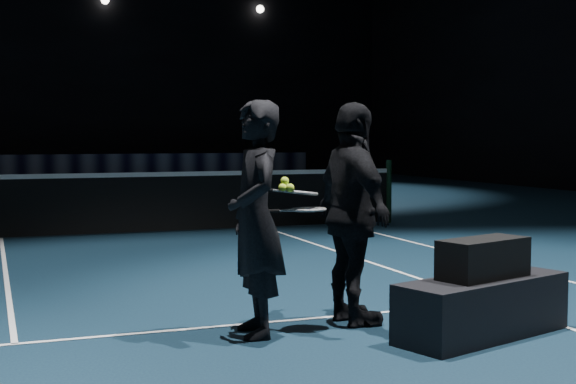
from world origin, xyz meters
The scene contains 13 objects.
floor centered at (0.00, 0.00, 0.00)m, with size 36.00×36.00×0.00m, color black.
court_lines centered at (0.00, 0.00, 0.00)m, with size 10.98×23.78×0.01m, color white, non-canonical shape.
net_post_right centered at (6.40, 0.00, 0.55)m, with size 0.10×0.10×1.10m, color black.
net_mesh centered at (0.00, 0.00, 0.45)m, with size 12.80×0.02×0.86m, color black.
net_tape centered at (0.00, 0.00, 0.92)m, with size 12.80×0.03×0.07m, color white.
player_bench centered at (3.33, -7.39, 0.22)m, with size 1.49×0.50×0.45m, color black.
racket_bag centered at (3.33, -7.39, 0.60)m, with size 0.75×0.32×0.30m, color black.
bag_signature centered at (3.33, -7.55, 0.60)m, with size 0.35×0.00×0.10m, color white.
player_a centered at (1.73, -6.75, 0.89)m, with size 0.65×0.43×1.79m, color black.
player_b centered at (2.58, -6.68, 0.89)m, with size 1.05×0.44×1.79m, color black.
racket_lower centered at (2.18, -6.71, 0.94)m, with size 0.68×0.22×0.03m, color black, non-canonical shape.
racket_upper centered at (2.13, -6.68, 1.08)m, with size 0.68×0.22×0.03m, color black, non-canonical shape.
tennis_balls centered at (1.99, -6.72, 1.13)m, with size 0.12×0.10×0.12m, color #A4D82D, non-canonical shape.
Camera 1 is at (-0.14, -12.47, 1.51)m, focal length 50.00 mm.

